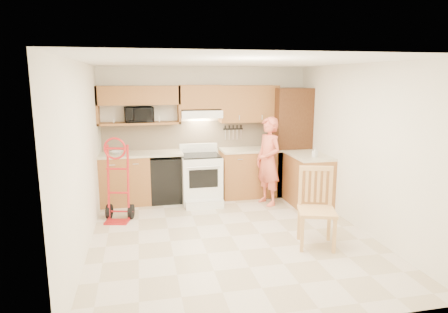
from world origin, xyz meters
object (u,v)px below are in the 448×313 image
object	(u,v)px
microwave	(139,115)
person	(268,161)
hand_truck	(117,184)
dining_chair	(317,208)
range	(201,175)

from	to	relation	value
microwave	person	world-z (taller)	microwave
hand_truck	dining_chair	distance (m)	3.15
range	dining_chair	size ratio (longest dim) A/B	0.98
hand_truck	microwave	bearing A→B (deg)	83.77
microwave	dining_chair	size ratio (longest dim) A/B	0.47
microwave	hand_truck	xyz separation A→B (m)	(-0.39, -1.07, -1.01)
microwave	range	xyz separation A→B (m)	(1.08, -0.40, -1.10)
microwave	person	xyz separation A→B (m)	(2.26, -0.74, -0.83)
range	dining_chair	xyz separation A→B (m)	(1.24, -2.25, 0.01)
microwave	person	distance (m)	2.52
person	hand_truck	bearing A→B (deg)	-101.20
dining_chair	range	bearing A→B (deg)	135.78
microwave	person	size ratio (longest dim) A/B	0.32
hand_truck	dining_chair	world-z (taller)	hand_truck
range	hand_truck	distance (m)	1.62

